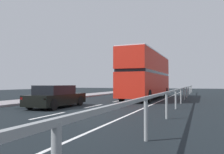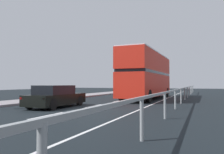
{
  "view_description": "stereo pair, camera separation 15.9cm",
  "coord_description": "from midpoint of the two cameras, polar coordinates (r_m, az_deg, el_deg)",
  "views": [
    {
      "loc": [
        6.41,
        -11.9,
        1.45
      ],
      "look_at": [
        0.27,
        3.8,
        1.96
      ],
      "focal_mm": 35.97,
      "sensor_mm": 36.0,
      "label": 1
    },
    {
      "loc": [
        6.56,
        -11.85,
        1.45
      ],
      "look_at": [
        0.27,
        3.8,
        1.96
      ],
      "focal_mm": 35.97,
      "sensor_mm": 36.0,
      "label": 2
    }
  ],
  "objects": [
    {
      "name": "ground_plane",
      "position": [
        13.61,
        -7.29,
        -8.04
      ],
      "size": [
        73.81,
        120.0,
        0.1
      ],
      "primitive_type": "cube",
      "color": "black"
    },
    {
      "name": "near_sidewalk_kerb",
      "position": [
        17.5,
        -25.82,
        -6.07
      ],
      "size": [
        2.86,
        80.0,
        0.14
      ],
      "primitive_type": "cube",
      "color": "gray",
      "rests_on": "ground"
    },
    {
      "name": "lane_paint_markings",
      "position": [
        21.11,
        8.86,
        -5.63
      ],
      "size": [
        3.44,
        46.0,
        0.01
      ],
      "color": "silver",
      "rests_on": "ground"
    },
    {
      "name": "bridge_side_railing",
      "position": [
        20.93,
        17.67,
        -3.1
      ],
      "size": [
        0.1,
        42.0,
        1.12
      ],
      "color": "#93989A",
      "rests_on": "ground"
    },
    {
      "name": "double_decker_bus_red",
      "position": [
        21.78,
        8.71,
        0.6
      ],
      "size": [
        2.65,
        11.5,
        4.35
      ],
      "rotation": [
        0.0,
        0.0,
        -0.02
      ],
      "color": "red",
      "rests_on": "ground"
    },
    {
      "name": "hatchback_car_near",
      "position": [
        14.3,
        -14.3,
        -4.87
      ],
      "size": [
        1.8,
        4.35,
        1.35
      ],
      "rotation": [
        0.0,
        0.0,
        0.01
      ],
      "color": "black",
      "rests_on": "ground"
    }
  ]
}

